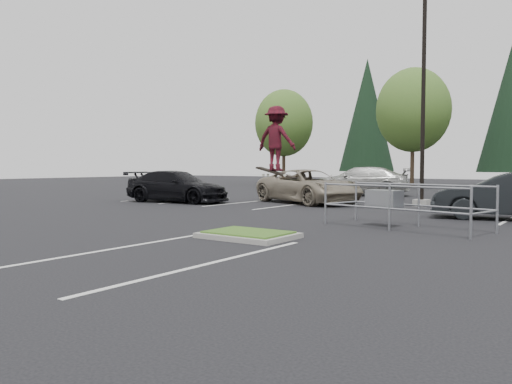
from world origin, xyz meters
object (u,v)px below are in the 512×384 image
Objects in this scene: conif_a at (367,115)px; skateboarder at (276,139)px; decid_b at (413,113)px; car_far_silver at (360,181)px; decid_a at (284,125)px; car_r_charc at (510,196)px; car_l_tan at (308,186)px; cart_corral at (389,199)px; car_l_black at (177,186)px; light_pole at (423,101)px.

skateboarder is at bearing -69.81° from conif_a.
decid_b reaches higher than car_far_silver.
decid_a reaches higher than car_r_charc.
skateboarder is at bearing -131.13° from car_l_tan.
cart_corral is at bearing -112.97° from car_l_tan.
car_far_silver is at bearing 128.32° from cart_corral.
car_l_black is at bearing 142.78° from car_l_tan.
light_pole is 31.63m from conif_a.
car_l_tan is at bearing -54.88° from decid_a.
decid_b is 28.11m from cart_corral.
decid_a is 35.15m from skateboarder.
light_pole reaches higher than cart_corral.
light_pole is 25.86m from decid_a.
car_l_tan is 7.20m from car_far_silver.
decid_a is 1.89× the size of cart_corral.
cart_corral is at bearing -52.34° from decid_a.
conif_a is at bearing 68.09° from decid_a.
decid_b reaches higher than skateboarder.
conif_a reaches higher than decid_b.
conif_a is 2.27× the size of car_l_tan.
decid_a is 23.97m from car_l_tan.
car_r_charc is (4.00, -3.71, -3.78)m from light_pole.
decid_a reaches higher than car_far_silver.
cart_corral is 0.80× the size of car_far_silver.
car_r_charc is (14.50, 0.62, 0.02)m from car_l_black.
cart_corral is 12.52m from car_l_black.
decid_a is 5.07× the size of skateboarder.
car_r_charc is at bearing -95.26° from car_l_black.
cart_corral is at bearing -114.28° from car_l_black.
light_pole is 1.05× the size of decid_b.
car_l_tan is at bearing -67.92° from car_l_black.
cart_corral is at bearing -112.18° from skateboarder.
decid_a is at bearing 11.99° from car_l_black.
decid_b is 31.09m from skateboarder.
skateboarder is (6.59, -30.17, -3.64)m from decid_b.
light_pole reaches higher than car_far_silver.
light_pole reaches higher than car_l_tan.
cart_corral is (8.01, -26.43, -5.24)m from decid_b.
skateboarder is 0.31× the size of car_l_tan.
car_r_charc is (22.51, -21.74, -4.80)m from decid_a.
car_l_black is at bearing -98.66° from car_r_charc.
cart_corral is 4.88m from car_r_charc.
car_l_black reaches higher than cart_corral.
car_r_charc is (10.51, -22.24, -5.26)m from decid_b.
conif_a reaches higher than decid_a.
light_pole reaches higher than car_l_black.
decid_a is 0.92× the size of decid_b.
car_l_tan is 6.34m from car_l_black.
car_l_tan is 1.09× the size of car_l_black.
conif_a is at bearing 41.01° from car_l_tan.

